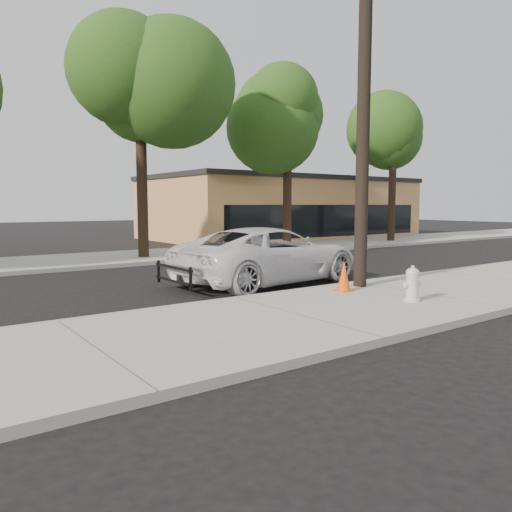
% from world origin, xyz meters
% --- Properties ---
extents(ground, '(120.00, 120.00, 0.00)m').
position_xyz_m(ground, '(0.00, 0.00, 0.00)').
color(ground, black).
rests_on(ground, ground).
extents(near_sidewalk, '(90.00, 4.40, 0.15)m').
position_xyz_m(near_sidewalk, '(0.00, -4.30, 0.07)').
color(near_sidewalk, gray).
rests_on(near_sidewalk, ground).
extents(far_sidewalk, '(90.00, 5.00, 0.15)m').
position_xyz_m(far_sidewalk, '(0.00, 8.50, 0.07)').
color(far_sidewalk, gray).
rests_on(far_sidewalk, ground).
extents(curb_near, '(90.00, 0.12, 0.16)m').
position_xyz_m(curb_near, '(0.00, -2.10, 0.07)').
color(curb_near, '#9E9B93').
rests_on(curb_near, ground).
extents(building_main, '(18.00, 10.00, 4.00)m').
position_xyz_m(building_main, '(16.00, 16.00, 2.00)').
color(building_main, '#AB7947').
rests_on(building_main, ground).
extents(utility_pole, '(1.40, 0.34, 9.00)m').
position_xyz_m(utility_pole, '(3.60, -2.70, 4.70)').
color(utility_pole, black).
rests_on(utility_pole, near_sidewalk).
extents(tree_c, '(4.96, 4.80, 9.55)m').
position_xyz_m(tree_c, '(2.22, 7.64, 6.91)').
color(tree_c, black).
rests_on(tree_c, far_sidewalk).
extents(tree_d, '(4.50, 4.35, 8.75)m').
position_xyz_m(tree_d, '(10.20, 7.95, 6.37)').
color(tree_d, black).
rests_on(tree_d, far_sidewalk).
extents(tree_e, '(4.80, 4.65, 9.25)m').
position_xyz_m(tree_e, '(18.21, 7.74, 6.70)').
color(tree_e, black).
rests_on(tree_e, far_sidewalk).
extents(police_cruiser, '(6.26, 3.48, 1.66)m').
position_xyz_m(police_cruiser, '(2.52, -0.14, 0.83)').
color(police_cruiser, silver).
rests_on(police_cruiser, ground).
extents(fire_hydrant, '(0.41, 0.37, 0.76)m').
position_xyz_m(fire_hydrant, '(2.95, -4.84, 0.52)').
color(fire_hydrant, silver).
rests_on(fire_hydrant, near_sidewalk).
extents(traffic_cone, '(0.40, 0.40, 0.75)m').
position_xyz_m(traffic_cone, '(2.68, -3.00, 0.51)').
color(traffic_cone, '#F84D0D').
rests_on(traffic_cone, near_sidewalk).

